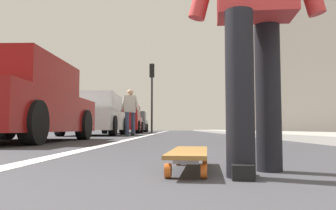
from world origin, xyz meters
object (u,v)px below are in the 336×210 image
Objects in this scene: pedestrian_distant at (130,109)px; parked_car_end at (134,123)px; parked_car_far at (124,120)px; skateboard at (189,154)px; traffic_light at (152,85)px; parked_car_near at (17,102)px; parked_car_mid at (95,115)px.

parked_car_end is at bearing 6.26° from pedestrian_distant.
parked_car_far is 2.86× the size of pedestrian_distant.
parked_car_end is at bearing 7.73° from skateboard.
traffic_light is at bearing 4.74° from skateboard.
parked_car_near is at bearing 167.85° from pedestrian_distant.
parked_car_far reaches higher than parked_car_end.
parked_car_near is at bearing 35.36° from skateboard.
pedestrian_distant is (-12.75, -1.40, 0.24)m from parked_car_end.
parked_car_mid is 8.03m from traffic_light.
traffic_light is (7.60, -1.54, 2.11)m from parked_car_mid.
parked_car_near is 12.31m from parked_car_far.
skateboard is 10.97m from parked_car_mid.
traffic_light is (1.62, -1.38, 2.12)m from parked_car_far.
parked_car_mid is 2.69× the size of pedestrian_distant.
pedestrian_distant is at bearing -108.01° from parked_car_mid.
parked_car_mid reaches higher than skateboard.
skateboard is 5.17m from parked_car_near.
parked_car_end is at bearing 0.24° from parked_car_mid.
pedestrian_distant is at bearing -12.15° from parked_car_near.
parked_car_end is at bearing 0.40° from parked_car_near.
skateboard is at bearing -170.44° from pedestrian_distant.
traffic_light is at bearing -40.33° from parked_car_far.
skateboard is 18.39m from traffic_light.
pedestrian_distant reaches higher than parked_car_mid.
parked_car_near is at bearing 179.59° from parked_car_far.
parked_car_end is (22.83, 3.10, 0.60)m from skateboard.
parked_car_near is 0.95× the size of parked_car_end.
parked_car_far is 1.04× the size of parked_car_end.
parked_car_end is at bearing 1.96° from parked_car_far.
skateboard is at bearing -163.85° from parked_car_mid.
pedestrian_distant is (-0.44, -1.35, 0.21)m from parked_car_mid.
parked_car_near is (4.18, 2.97, 0.62)m from skateboard.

